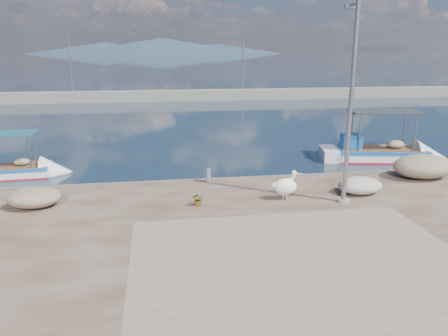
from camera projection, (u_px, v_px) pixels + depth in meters
The scene contains 13 objects.
ground at pixel (242, 236), 14.38m from camera, with size 1400.00×1400.00×0.00m, color #162635.
quay_patch at pixel (301, 262), 11.54m from camera, with size 9.00×7.00×0.01m, color gray.
breakwater at pixel (177, 95), 52.34m from camera, with size 120.00×2.20×7.50m.
mountains at pixel (158, 47), 632.09m from camera, with size 370.00×280.00×22.00m.
boat_left at pixel (8, 173), 21.05m from camera, with size 5.30×2.01×2.50m.
boat_right at pixel (379, 155), 24.27m from camera, with size 6.93×3.41×3.19m.
pelican at pixel (286, 186), 16.20m from camera, with size 1.19×0.64×1.14m.
lamp_post at pixel (350, 113), 15.28m from camera, with size 0.44×0.96×7.00m.
bollard_near at pixel (209, 173), 18.45m from camera, with size 0.23×0.23×0.70m.
potted_plant at pixel (198, 199), 15.67m from camera, with size 0.45×0.39×0.50m, color #33722D.
net_pile_d at pixel (360, 185), 16.97m from camera, with size 1.74×1.31×0.65m, color beige.
net_pile_c at pixel (423, 166), 18.98m from camera, with size 2.65×1.89×1.04m, color tan.
net_pile_b at pixel (34, 197), 15.50m from camera, with size 1.85×1.44×0.72m, color tan.
Camera 1 is at (-2.65, -13.03, 5.94)m, focal length 35.00 mm.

